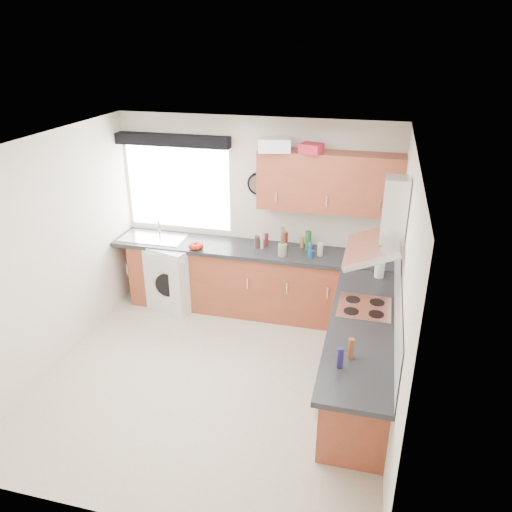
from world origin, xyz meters
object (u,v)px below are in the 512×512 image
(extractor_hood, at_px, (384,228))
(washing_machine, at_px, (176,275))
(upper_cabinets, at_px, (330,182))
(oven, at_px, (360,349))

(extractor_hood, distance_m, washing_machine, 3.11)
(upper_cabinets, bearing_deg, washing_machine, -173.44)
(oven, relative_size, washing_machine, 0.95)
(extractor_hood, bearing_deg, washing_machine, 156.97)
(upper_cabinets, xyz_separation_m, washing_machine, (-1.94, -0.22, -1.35))
(washing_machine, bearing_deg, upper_cabinets, 24.12)
(oven, xyz_separation_m, upper_cabinets, (-0.55, 1.32, 1.38))
(upper_cabinets, distance_m, washing_machine, 2.38)
(oven, relative_size, extractor_hood, 1.09)
(extractor_hood, xyz_separation_m, washing_machine, (-2.59, 1.10, -1.32))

